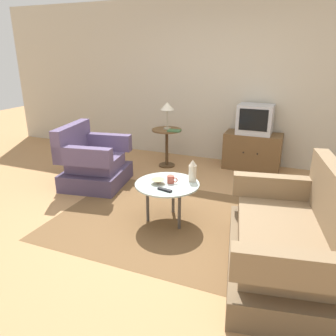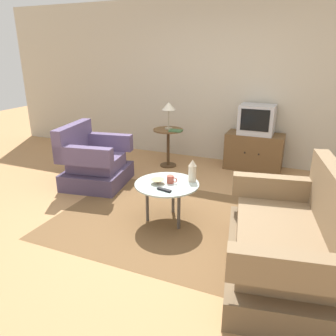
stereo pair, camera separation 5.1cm
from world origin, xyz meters
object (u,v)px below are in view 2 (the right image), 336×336
object	(u,v)px
table_lamp	(169,107)
tv_remote_dark	(164,190)
side_table	(168,140)
vase	(192,171)
coffee_table	(167,187)
mug	(171,179)
couch	(289,244)
television	(257,120)
book	(176,131)
armchair	(94,163)
tv_stand	(254,151)
bowl	(158,181)

from	to	relation	value
table_lamp	tv_remote_dark	size ratio (longest dim) A/B	2.58
side_table	vase	bearing A→B (deg)	-58.56
coffee_table	mug	world-z (taller)	mug
couch	table_lamp	xyz separation A→B (m)	(-2.08, 2.26, 0.69)
vase	coffee_table	bearing A→B (deg)	-144.56
television	mug	world-z (taller)	television
coffee_table	tv_remote_dark	distance (m)	0.21
book	mug	bearing A→B (deg)	-73.71
armchair	mug	world-z (taller)	armchair
armchair	side_table	distance (m)	1.35
television	tv_remote_dark	world-z (taller)	television
coffee_table	vase	size ratio (longest dim) A/B	2.82
couch	side_table	xyz separation A→B (m)	(-2.08, 2.24, 0.15)
couch	vase	bearing A→B (deg)	48.88
tv_stand	book	xyz separation A→B (m)	(-1.18, -0.52, 0.35)
side_table	vase	xyz separation A→B (m)	(0.97, -1.59, 0.13)
television	mug	size ratio (longest dim) A/B	4.42
bowl	tv_remote_dark	bearing A→B (deg)	-46.90
side_table	bowl	bearing A→B (deg)	-70.37
television	table_lamp	world-z (taller)	table_lamp
table_lamp	vase	world-z (taller)	table_lamp
side_table	book	bearing A→B (deg)	-28.51
side_table	television	world-z (taller)	television
tv_stand	television	world-z (taller)	television
side_table	bowl	world-z (taller)	side_table
coffee_table	book	bearing A→B (deg)	108.68
couch	television	bearing A→B (deg)	4.50
tv_stand	book	bearing A→B (deg)	-156.10
coffee_table	tv_stand	world-z (taller)	tv_stand
armchair	couch	distance (m)	2.98
side_table	table_lamp	size ratio (longest dim) A/B	1.46
mug	book	bearing A→B (deg)	110.06
mug	tv_stand	bearing A→B (deg)	75.05
couch	side_table	distance (m)	3.06
table_lamp	bowl	bearing A→B (deg)	-70.57
bowl	tv_remote_dark	distance (m)	0.22
table_lamp	armchair	bearing A→B (deg)	-120.72
side_table	mug	size ratio (longest dim) A/B	5.23
armchair	tv_remote_dark	bearing A→B (deg)	51.70
television	mug	bearing A→B (deg)	-104.92
armchair	couch	world-z (taller)	couch
coffee_table	table_lamp	xyz separation A→B (m)	(-0.74, 1.78, 0.58)
side_table	coffee_table	bearing A→B (deg)	-67.37
coffee_table	tv_remote_dark	world-z (taller)	tv_remote_dark
armchair	mug	bearing A→B (deg)	58.52
vase	book	world-z (taller)	vase
table_lamp	bowl	distance (m)	2.00
couch	television	distance (m)	2.82
coffee_table	side_table	world-z (taller)	side_table
armchair	vase	size ratio (longest dim) A/B	3.97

